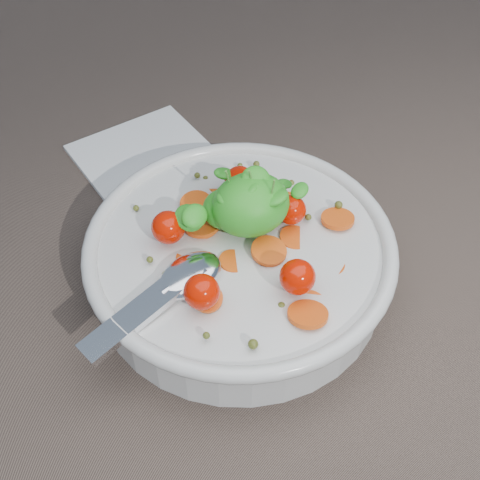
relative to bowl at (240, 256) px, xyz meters
name	(u,v)px	position (x,y,z in m)	size (l,w,h in m)	color
ground	(249,288)	(0.00, -0.01, -0.03)	(6.00, 6.00, 0.00)	brown
bowl	(240,256)	(0.00, 0.00, 0.00)	(0.31, 0.29, 0.12)	silver
napkin	(144,154)	(-0.02, 0.23, -0.03)	(0.15, 0.13, 0.01)	white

